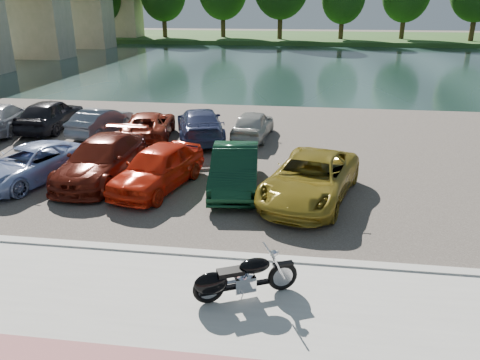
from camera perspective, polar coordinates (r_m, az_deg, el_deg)
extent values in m
plane|color=#595447|center=(10.15, -0.15, -15.55)|extent=(200.00, 200.00, 0.00)
cube|color=#B5B3AA|center=(9.35, -1.06, -18.93)|extent=(60.00, 6.00, 0.10)
cube|color=#B5B3AA|center=(11.77, 1.24, -9.50)|extent=(60.00, 0.30, 0.14)
cube|color=#3D3731|center=(20.03, 4.27, 3.50)|extent=(60.00, 18.00, 0.04)
cube|color=#192E2B|center=(48.46, 6.69, 13.80)|extent=(120.00, 40.00, 0.00)
cube|color=#204B1B|center=(80.28, 7.40, 16.84)|extent=(120.00, 24.00, 0.60)
cube|color=tan|center=(57.98, -23.35, 17.07)|extent=(6.00, 4.00, 7.20)
cube|color=tan|center=(68.61, -18.15, 18.09)|extent=(6.00, 4.00, 7.20)
cube|color=tan|center=(79.63, -14.33, 18.74)|extent=(6.00, 4.00, 7.20)
cylinder|color=#3E2C16|center=(79.12, -16.08, 18.03)|extent=(0.70, 0.70, 4.50)
cylinder|color=#3E2C16|center=(77.36, -9.21, 18.66)|extent=(0.70, 0.70, 4.95)
cylinder|color=#3E2C16|center=(76.65, -2.08, 19.05)|extent=(0.70, 0.70, 5.40)
cylinder|color=#3E2C16|center=(72.83, 4.92, 19.05)|extent=(0.70, 0.70, 5.85)
cylinder|color=#3E2C16|center=(74.29, 12.28, 18.20)|extent=(0.70, 0.70, 4.50)
cylinder|color=#3E2C16|center=(76.78, 19.26, 17.79)|extent=(0.70, 0.70, 4.95)
cylinder|color=#3E2C16|center=(76.22, 26.60, 16.95)|extent=(0.70, 0.70, 5.40)
torus|color=black|center=(10.43, 5.21, -11.62)|extent=(0.67, 0.39, 0.68)
torus|color=black|center=(10.02, -3.85, -13.09)|extent=(0.67, 0.39, 0.68)
cylinder|color=#B2B2B7|center=(10.43, 5.21, -11.62)|extent=(0.44, 0.24, 0.46)
cylinder|color=#B2B2B7|center=(10.02, -3.85, -13.09)|extent=(0.44, 0.24, 0.46)
cylinder|color=silver|center=(10.14, 4.72, -10.59)|extent=(0.32, 0.18, 0.63)
cylinder|color=silver|center=(10.30, 4.32, -10.04)|extent=(0.32, 0.18, 0.63)
cylinder|color=silver|center=(9.97, 3.55, -8.60)|extent=(0.34, 0.70, 0.04)
sphere|color=silver|center=(10.04, 4.08, -8.91)|extent=(0.21, 0.21, 0.16)
sphere|color=silver|center=(10.06, 4.46, -8.85)|extent=(0.15, 0.15, 0.11)
cube|color=black|center=(10.26, 5.26, -10.16)|extent=(0.47, 0.31, 0.06)
cube|color=black|center=(10.22, 0.78, -12.66)|extent=(1.13, 0.59, 0.08)
cube|color=silver|center=(10.17, 0.51, -12.37)|extent=(0.54, 0.48, 0.34)
cylinder|color=silver|center=(10.09, 1.06, -11.34)|extent=(0.30, 0.26, 0.27)
cylinder|color=silver|center=(10.04, -0.05, -11.51)|extent=(0.30, 0.26, 0.27)
ellipsoid|color=black|center=(10.03, 1.79, -10.40)|extent=(0.77, 0.61, 0.32)
cube|color=black|center=(9.93, -1.17, -11.15)|extent=(0.62, 0.48, 0.10)
ellipsoid|color=black|center=(9.96, -3.58, -12.48)|extent=(0.80, 0.61, 0.50)
cube|color=black|center=(9.99, -3.86, -12.85)|extent=(0.44, 0.33, 0.30)
cylinder|color=silver|center=(10.30, -1.40, -12.77)|extent=(1.04, 0.54, 0.09)
cylinder|color=silver|center=(10.26, -1.40, -12.39)|extent=(1.04, 0.54, 0.09)
cylinder|color=#B2B2B7|center=(10.13, 0.25, -14.04)|extent=(0.08, 0.14, 0.22)
imported|color=#8EA1CF|center=(18.02, -24.30, 1.77)|extent=(3.38, 4.92, 1.25)
imported|color=#58160C|center=(17.32, -16.48, 2.42)|extent=(2.24, 5.08, 1.45)
imported|color=red|center=(16.02, -10.01, 1.52)|extent=(2.70, 4.62, 1.48)
imported|color=#0D321D|center=(15.74, -0.61, 1.41)|extent=(1.93, 4.48, 1.43)
imported|color=olive|center=(15.04, 8.56, 0.22)|extent=(3.63, 5.59, 1.43)
imported|color=#9C9EA5|center=(25.57, -27.11, 6.77)|extent=(2.97, 5.06, 1.38)
imported|color=black|center=(24.96, -22.07, 7.42)|extent=(1.91, 4.52, 1.53)
imported|color=slate|center=(23.29, -16.56, 6.87)|extent=(2.04, 4.02, 1.26)
imported|color=maroon|center=(22.10, -11.04, 6.59)|extent=(2.78, 4.78, 1.25)
imported|color=navy|center=(21.57, -4.89, 6.79)|extent=(3.31, 5.27, 1.42)
imported|color=#A9AAA5|center=(21.74, 1.59, 6.80)|extent=(1.87, 3.91, 1.29)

